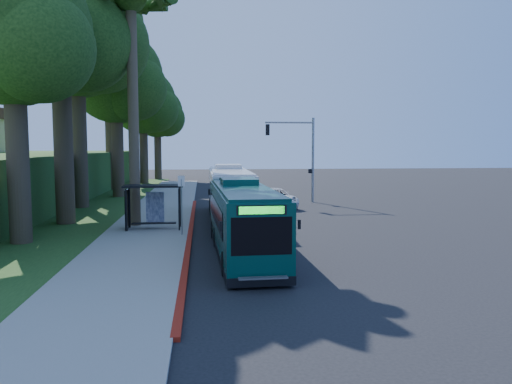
{
  "coord_description": "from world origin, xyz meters",
  "views": [
    {
      "loc": [
        -4.3,
        -30.67,
        4.69
      ],
      "look_at": [
        -0.91,
        1.0,
        1.74
      ],
      "focal_mm": 35.0,
      "sensor_mm": 36.0,
      "label": 1
    }
  ],
  "objects": [
    {
      "name": "tree_3",
      "position": [
        -13.88,
        23.98,
        11.98
      ],
      "size": [
        10.08,
        9.6,
        17.28
      ],
      "color": "#382B1E",
      "rests_on": "ground"
    },
    {
      "name": "white_bus",
      "position": [
        -2.6,
        1.27,
        1.68
      ],
      "size": [
        2.52,
        11.55,
        3.44
      ],
      "rotation": [
        0.0,
        0.0,
        0.0
      ],
      "color": "silver",
      "rests_on": "ground"
    },
    {
      "name": "tree_0",
      "position": [
        -12.4,
        -0.02,
        11.2
      ],
      "size": [
        8.4,
        8.0,
        15.7
      ],
      "color": "#382B1E",
      "rests_on": "ground"
    },
    {
      "name": "pickup",
      "position": [
        1.12,
        6.72,
        0.73
      ],
      "size": [
        3.42,
        5.63,
        1.46
      ],
      "primitive_type": "imported",
      "rotation": [
        0.0,
        0.0,
        0.2
      ],
      "color": "white",
      "rests_on": "ground"
    },
    {
      "name": "palm_tree",
      "position": [
        -8.2,
        -1.5,
        12.38
      ],
      "size": [
        4.2,
        4.2,
        14.4
      ],
      "color": "#4C3F2D",
      "rests_on": "ground"
    },
    {
      "name": "tree_1",
      "position": [
        -13.37,
        7.98,
        12.73
      ],
      "size": [
        10.5,
        10.0,
        18.26
      ],
      "color": "#382B1E",
      "rests_on": "ground"
    },
    {
      "name": "tree_5",
      "position": [
        -10.41,
        39.99,
        8.96
      ],
      "size": [
        7.35,
        7.0,
        12.86
      ],
      "color": "#382B1E",
      "rests_on": "ground"
    },
    {
      "name": "traffic_signal_pole",
      "position": [
        3.78,
        10.0,
        4.42
      ],
      "size": [
        4.1,
        0.3,
        7.0
      ],
      "color": "gray",
      "rests_on": "ground"
    },
    {
      "name": "tree_4",
      "position": [
        -11.4,
        31.98,
        9.73
      ],
      "size": [
        8.4,
        8.0,
        14.14
      ],
      "color": "#382B1E",
      "rests_on": "ground"
    },
    {
      "name": "red_curb",
      "position": [
        -5.0,
        -4.0,
        0.07
      ],
      "size": [
        0.25,
        30.0,
        0.13
      ],
      "primitive_type": "cube",
      "color": "maroon",
      "rests_on": "ground"
    },
    {
      "name": "grass_verge",
      "position": [
        -13.0,
        5.0,
        0.03
      ],
      "size": [
        8.0,
        70.0,
        0.06
      ],
      "primitive_type": "cube",
      "color": "#234719",
      "rests_on": "ground"
    },
    {
      "name": "tree_6",
      "position": [
        -12.91,
        -6.01,
        9.71
      ],
      "size": [
        7.56,
        7.2,
        13.74
      ],
      "color": "#382B1E",
      "rests_on": "ground"
    },
    {
      "name": "sidewalk",
      "position": [
        -7.3,
        0.0,
        0.06
      ],
      "size": [
        4.5,
        70.0,
        0.12
      ],
      "primitive_type": "cube",
      "color": "gray",
      "rests_on": "ground"
    },
    {
      "name": "ground",
      "position": [
        0.0,
        0.0,
        0.0
      ],
      "size": [
        140.0,
        140.0,
        0.0
      ],
      "primitive_type": "plane",
      "color": "black",
      "rests_on": "ground"
    },
    {
      "name": "stop_sign_pole",
      "position": [
        -5.4,
        -5.0,
        2.08
      ],
      "size": [
        0.35,
        0.06,
        3.17
      ],
      "color": "gray",
      "rests_on": "ground"
    },
    {
      "name": "tree_2",
      "position": [
        -11.89,
        15.98,
        10.48
      ],
      "size": [
        8.82,
        8.4,
        15.12
      ],
      "color": "#382B1E",
      "rests_on": "ground"
    },
    {
      "name": "bus_shelter",
      "position": [
        -7.26,
        -2.86,
        1.81
      ],
      "size": [
        3.2,
        1.51,
        2.55
      ],
      "color": "black",
      "rests_on": "ground"
    },
    {
      "name": "teal_bus",
      "position": [
        -2.6,
        -9.46,
        1.56
      ],
      "size": [
        2.64,
        10.82,
        3.2
      ],
      "rotation": [
        0.0,
        0.0,
        0.03
      ],
      "color": "#093630",
      "rests_on": "ground"
    }
  ]
}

